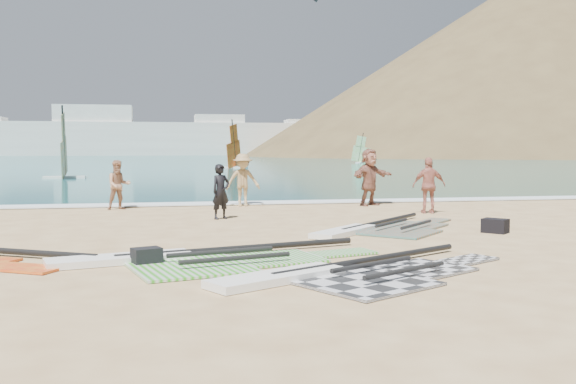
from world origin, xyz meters
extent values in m
plane|color=tan|center=(0.00, 0.00, 0.00)|extent=(300.00, 300.00, 0.00)
cube|color=#0B514E|center=(0.00, 132.00, 0.00)|extent=(300.00, 240.00, 0.06)
cube|color=white|center=(0.00, 12.30, 0.00)|extent=(300.00, 1.20, 0.04)
cube|color=white|center=(-20.00, 150.00, 4.03)|extent=(160.00, 8.00, 8.00)
cube|color=white|center=(-20.00, 150.00, 6.03)|extent=(18.00, 7.00, 12.00)
cube|color=white|center=(10.00, 150.00, 5.03)|extent=(12.00, 7.00, 10.00)
cube|color=white|center=(35.00, 150.00, 4.53)|extent=(16.00, 7.00, 9.00)
cube|color=white|center=(55.00, 150.00, 5.53)|extent=(10.00, 7.00, 11.00)
cone|color=brown|center=(85.00, 130.00, 0.00)|extent=(143.00, 143.00, 45.00)
cube|color=#252628|center=(-1.22, -1.31, 0.02)|extent=(2.44, 2.52, 0.04)
cube|color=#252628|center=(0.12, -0.56, 0.02)|extent=(1.78, 1.74, 0.04)
cube|color=#252628|center=(1.21, 0.04, 0.02)|extent=(1.29, 1.06, 0.04)
cylinder|color=black|center=(-0.55, 0.05, 0.10)|extent=(3.91, 2.24, 0.11)
cylinder|color=black|center=(-0.79, -0.69, 0.16)|extent=(1.63, 0.95, 0.08)
cylinder|color=black|center=(-0.47, -1.28, 0.16)|extent=(1.63, 0.95, 0.08)
cube|color=white|center=(-2.39, -0.97, 0.06)|extent=(2.32, 1.66, 0.12)
cube|color=green|center=(-3.67, 0.44, 0.02)|extent=(2.34, 2.49, 0.04)
cube|color=green|center=(-2.06, 0.87, 0.02)|extent=(1.75, 1.68, 0.04)
cube|color=green|center=(-0.75, 1.21, 0.02)|extent=(1.37, 0.92, 0.04)
cylinder|color=black|center=(-2.60, 1.69, 0.10)|extent=(4.66, 1.33, 0.11)
cylinder|color=black|center=(-3.06, 0.98, 0.16)|extent=(1.93, 0.59, 0.08)
cylinder|color=black|center=(-2.87, 0.28, 0.16)|extent=(1.93, 0.59, 0.08)
cube|color=white|center=(-4.82, 1.11, 0.06)|extent=(2.59, 1.29, 0.12)
cube|color=#D5441A|center=(1.26, 3.90, 0.02)|extent=(2.51, 2.50, 0.04)
cube|color=#D5441A|center=(2.30, 4.96, 0.02)|extent=(1.78, 1.78, 0.04)
cube|color=#D5441A|center=(3.16, 5.83, 0.02)|extent=(1.18, 1.19, 0.04)
cylinder|color=black|center=(1.51, 5.35, 0.10)|extent=(3.09, 3.12, 0.10)
cylinder|color=black|center=(1.48, 4.60, 0.16)|extent=(1.30, 1.31, 0.07)
cylinder|color=black|center=(1.95, 4.14, 0.16)|extent=(1.30, 1.31, 0.07)
cube|color=white|center=(0.07, 3.89, 0.06)|extent=(2.00, 2.02, 0.12)
cube|color=red|center=(-6.33, 0.76, 0.02)|extent=(1.40, 1.18, 0.04)
cube|color=black|center=(-4.36, 0.78, 0.15)|extent=(0.57, 0.49, 0.30)
cube|color=black|center=(3.65, 3.47, 0.17)|extent=(0.66, 0.68, 0.34)
imported|color=black|center=(-2.46, 7.64, 0.78)|extent=(0.68, 0.60, 1.55)
imported|color=tan|center=(-5.47, 11.07, 0.80)|extent=(0.90, 0.78, 1.61)
imported|color=tan|center=(-1.36, 11.50, 0.90)|extent=(1.17, 0.68, 1.81)
imported|color=#BA6C5A|center=(3.94, 8.00, 0.86)|extent=(1.06, 0.58, 1.72)
imported|color=#9D624D|center=(2.98, 10.86, 0.99)|extent=(1.89, 1.43, 1.99)
cube|color=white|center=(-10.21, 32.54, 0.11)|extent=(2.60, 0.82, 0.15)
cube|color=orange|center=(-10.21, 32.54, 1.36)|extent=(0.15, 3.16, 2.81)
cube|color=orange|center=(-10.21, 32.54, 3.29)|extent=(0.11, 1.78, 1.95)
cylinder|color=black|center=(-10.21, 32.54, 2.44)|extent=(0.13, 0.89, 4.46)
cube|color=white|center=(2.61, 50.16, 0.10)|extent=(2.57, 2.01, 0.15)
cube|color=red|center=(2.61, 50.16, 1.36)|extent=(1.73, 2.69, 2.80)
cube|color=red|center=(2.61, 50.16, 3.28)|extent=(1.00, 1.53, 1.95)
cylinder|color=black|center=(2.61, 50.16, 2.43)|extent=(0.56, 0.81, 4.45)
cube|color=white|center=(20.54, 67.23, 0.09)|extent=(1.81, 2.03, 0.12)
cube|color=#57B42F|center=(20.54, 67.23, 1.12)|extent=(2.05, 1.67, 2.30)
cube|color=#57B42F|center=(20.54, 67.23, 2.71)|extent=(1.17, 0.96, 1.60)
cylinder|color=black|center=(20.54, 67.23, 2.00)|extent=(0.62, 0.53, 3.66)
camera|label=1|loc=(-4.07, -10.37, 2.02)|focal=40.00mm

